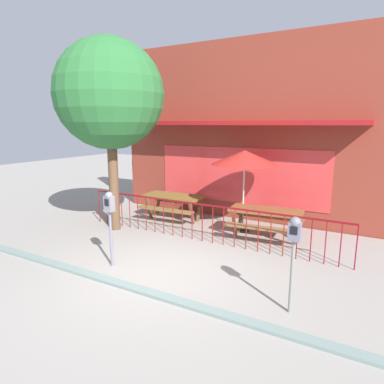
{
  "coord_description": "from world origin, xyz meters",
  "views": [
    {
      "loc": [
        3.64,
        -4.98,
        2.9
      ],
      "look_at": [
        -0.51,
        2.48,
        1.14
      ],
      "focal_mm": 30.96,
      "sensor_mm": 36.0,
      "label": 1
    }
  ],
  "objects_px": {
    "parking_meter_near": "(294,239)",
    "picnic_table_right": "(266,215)",
    "parking_meter_far": "(110,209)",
    "street_tree": "(109,95)",
    "picnic_table_left": "(174,200)",
    "patio_umbrella": "(245,158)"
  },
  "relations": [
    {
      "from": "parking_meter_near",
      "to": "parking_meter_far",
      "type": "bearing_deg",
      "value": -179.34
    },
    {
      "from": "parking_meter_near",
      "to": "patio_umbrella",
      "type": "bearing_deg",
      "value": 121.15
    },
    {
      "from": "parking_meter_far",
      "to": "street_tree",
      "type": "relative_size",
      "value": 0.31
    },
    {
      "from": "patio_umbrella",
      "to": "picnic_table_right",
      "type": "bearing_deg",
      "value": -21.85
    },
    {
      "from": "picnic_table_right",
      "to": "parking_meter_near",
      "type": "relative_size",
      "value": 1.22
    },
    {
      "from": "street_tree",
      "to": "picnic_table_left",
      "type": "bearing_deg",
      "value": 60.13
    },
    {
      "from": "picnic_table_right",
      "to": "parking_meter_far",
      "type": "xyz_separation_m",
      "value": [
        -2.27,
        -3.2,
        0.61
      ]
    },
    {
      "from": "picnic_table_right",
      "to": "street_tree",
      "type": "height_order",
      "value": "street_tree"
    },
    {
      "from": "parking_meter_far",
      "to": "street_tree",
      "type": "height_order",
      "value": "street_tree"
    },
    {
      "from": "patio_umbrella",
      "to": "street_tree",
      "type": "bearing_deg",
      "value": -153.78
    },
    {
      "from": "picnic_table_right",
      "to": "street_tree",
      "type": "bearing_deg",
      "value": -161.84
    },
    {
      "from": "picnic_table_left",
      "to": "picnic_table_right",
      "type": "bearing_deg",
      "value": -6.29
    },
    {
      "from": "parking_meter_near",
      "to": "picnic_table_right",
      "type": "bearing_deg",
      "value": 113.4
    },
    {
      "from": "picnic_table_right",
      "to": "picnic_table_left",
      "type": "bearing_deg",
      "value": 173.71
    },
    {
      "from": "patio_umbrella",
      "to": "parking_meter_near",
      "type": "xyz_separation_m",
      "value": [
        2.08,
        -3.45,
        -0.82
      ]
    },
    {
      "from": "parking_meter_far",
      "to": "patio_umbrella",
      "type": "bearing_deg",
      "value": 66.06
    },
    {
      "from": "patio_umbrella",
      "to": "parking_meter_near",
      "type": "relative_size",
      "value": 1.43
    },
    {
      "from": "picnic_table_right",
      "to": "patio_umbrella",
      "type": "relative_size",
      "value": 0.86
    },
    {
      "from": "parking_meter_far",
      "to": "street_tree",
      "type": "xyz_separation_m",
      "value": [
        -1.63,
        1.93,
        2.42
      ]
    },
    {
      "from": "picnic_table_right",
      "to": "street_tree",
      "type": "distance_m",
      "value": 5.09
    },
    {
      "from": "parking_meter_near",
      "to": "street_tree",
      "type": "height_order",
      "value": "street_tree"
    },
    {
      "from": "picnic_table_left",
      "to": "patio_umbrella",
      "type": "relative_size",
      "value": 0.84
    }
  ]
}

